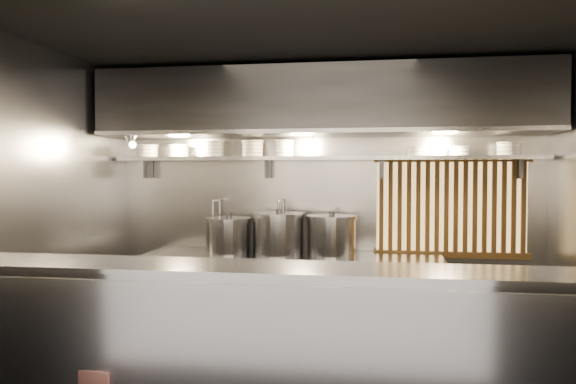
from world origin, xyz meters
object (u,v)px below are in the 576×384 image
(heat_lamp, at_px, (131,139))
(stock_pot_mid, at_px, (279,234))
(pendant_bulb, at_px, (312,150))
(stock_pot_right, at_px, (332,235))
(stock_pot_left, at_px, (229,235))

(heat_lamp, distance_m, stock_pot_mid, 1.77)
(pendant_bulb, bearing_deg, stock_pot_right, -24.88)
(heat_lamp, distance_m, stock_pot_right, 2.24)
(pendant_bulb, height_order, stock_pot_right, pendant_bulb)
(heat_lamp, bearing_deg, stock_pot_left, 13.70)
(heat_lamp, distance_m, pendant_bulb, 1.83)
(heat_lamp, distance_m, stock_pot_left, 1.38)
(pendant_bulb, distance_m, stock_pot_left, 1.23)
(stock_pot_left, relative_size, stock_pot_mid, 0.78)
(stock_pot_mid, bearing_deg, heat_lamp, -170.59)
(heat_lamp, height_order, stock_pot_mid, heat_lamp)
(stock_pot_left, distance_m, stock_pot_mid, 0.52)
(heat_lamp, xyz_separation_m, stock_pot_right, (2.00, 0.25, -0.96))
(stock_pot_left, bearing_deg, stock_pot_mid, 1.37)
(pendant_bulb, xyz_separation_m, stock_pot_right, (0.21, -0.10, -0.86))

